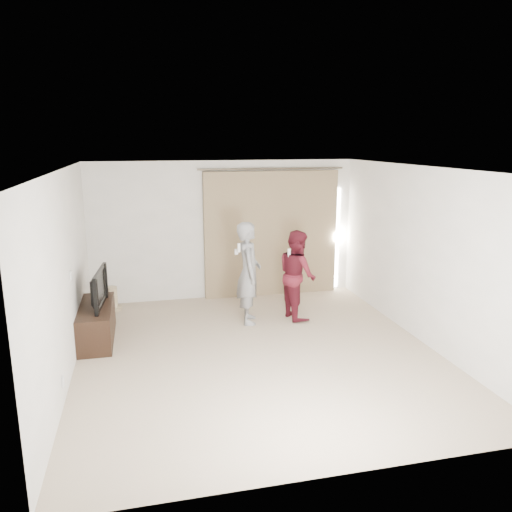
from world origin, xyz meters
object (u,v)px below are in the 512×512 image
Objects in this scene: tv at (94,288)px; person_woman at (297,274)px; person_man at (249,273)px; tv_console at (97,323)px.

tv is 0.64× the size of person_woman.
tv is 0.57× the size of person_man.
tv reaches higher than tv_console.
person_woman is (3.25, 0.28, 0.49)m from tv_console.
tv is at bearing -174.44° from person_man.
tv is 2.42m from person_man.
tv is at bearing -175.15° from person_woman.
person_woman reaches higher than tv_console.
person_woman is (3.25, 0.28, -0.06)m from tv.
person_woman is (0.85, 0.04, -0.09)m from person_man.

